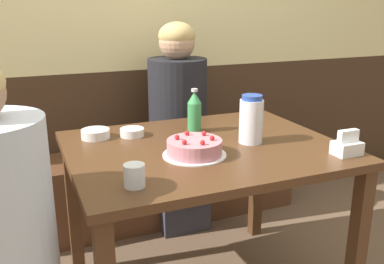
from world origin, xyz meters
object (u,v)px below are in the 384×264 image
Objects in this scene: bowl_soup_white at (132,132)px; soju_bottle at (194,111)px; bowl_rice_small at (96,134)px; glass_water_tall at (134,176)px; birthday_cake at (194,148)px; water_pitcher at (251,120)px; bench_seat at (151,185)px; person_pale_blue_shirt at (178,130)px; napkin_holder at (347,146)px.

soju_bottle is at bearing -8.49° from bowl_soup_white.
bowl_rice_small is 1.64× the size of glass_water_tall.
glass_water_tall reaches higher than bowl_rice_small.
glass_water_tall is at bearing -87.85° from bowl_rice_small.
bowl_rice_small reaches higher than bowl_soup_white.
birthday_cake is 0.37m from glass_water_tall.
water_pitcher is at bearing 12.09° from birthday_cake.
bowl_soup_white is 0.86× the size of bowl_rice_small.
bench_seat is 0.89m from soju_bottle.
water_pitcher reaches higher than bowl_soup_white.
birthday_cake is 0.21× the size of person_pale_blue_shirt.
bowl_rice_small is (-0.16, 0.03, 0.00)m from bowl_soup_white.
person_pale_blue_shirt reaches higher than soju_bottle.
bench_seat is at bearing 103.27° from water_pitcher.
soju_bottle is at bearing -9.54° from bowl_rice_small.
birthday_cake reaches higher than glass_water_tall.
glass_water_tall reaches higher than bowl_soup_white.
bench_seat is at bearing 84.51° from birthday_cake.
bench_seat is 17.47× the size of napkin_holder.
bench_seat is 17.34× the size of bowl_soup_white.
bowl_soup_white is at bearing 171.51° from soju_bottle.
person_pale_blue_shirt is at bearing 37.64° from bowl_rice_small.
water_pitcher is (0.30, 0.06, 0.07)m from birthday_cake.
birthday_cake is 2.34× the size of bowl_soup_white.
water_pitcher reaches higher than glass_water_tall.
glass_water_tall is (-0.60, -0.27, -0.06)m from water_pitcher.
bench_seat is 1.38m from napkin_holder.
bowl_rice_small is 0.10× the size of person_pale_blue_shirt.
bowl_rice_small is (-0.42, -0.55, 0.55)m from bench_seat.
glass_water_tall is (-0.14, -0.56, 0.02)m from bowl_soup_white.
bowl_rice_small is (-0.62, 0.33, -0.08)m from water_pitcher.
soju_bottle is 2.65× the size of glass_water_tall.
water_pitcher reaches higher than bench_seat.
birthday_cake is 0.31m from water_pitcher.
water_pitcher is at bearing -56.63° from soju_bottle.
birthday_cake is 3.29× the size of glass_water_tall.
person_pale_blue_shirt is at bearing 73.82° from birthday_cake.
soju_bottle is 1.62× the size of bowl_rice_small.
bowl_soup_white is 0.17m from bowl_rice_small.
bench_seat is 0.84m from bowl_soup_white.
bench_seat is at bearing 112.65° from napkin_holder.
bowl_rice_small is (-0.46, 0.08, -0.08)m from soju_bottle.
soju_bottle reaches higher than bowl_soup_white.
birthday_cake reaches higher than bench_seat.
soju_bottle is at bearing 129.40° from napkin_holder.
bench_seat is at bearing 52.70° from bowl_rice_small.
birthday_cake is at bearing -65.38° from bowl_soup_white.
water_pitcher is at bearing 133.85° from napkin_holder.
bench_seat is 7.40× the size of birthday_cake.
bench_seat is 1.10m from water_pitcher.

